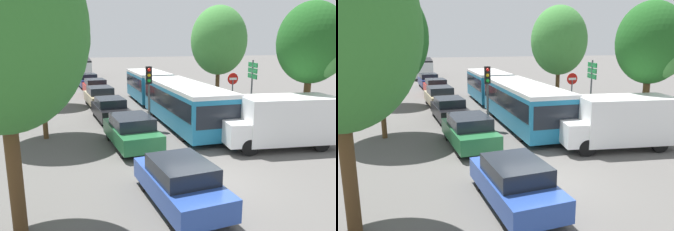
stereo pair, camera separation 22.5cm
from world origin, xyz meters
TOP-DOWN VIEW (x-y plane):
  - ground_plane at (0.00, 0.00)m, footprint 200.00×200.00m
  - articulated_bus at (2.00, 11.01)m, footprint 2.80×16.15m
  - city_bus_rear at (-1.76, 37.89)m, footprint 3.10×11.45m
  - queued_car_blue at (-1.51, -1.13)m, footprint 1.88×3.97m
  - queued_car_green at (-1.70, 4.65)m, footprint 2.01×4.26m
  - queued_car_black at (-1.85, 10.17)m, footprint 1.92×4.07m
  - queued_car_tan at (-1.90, 14.83)m, footprint 2.05×4.35m
  - queued_car_red at (-1.65, 20.50)m, footprint 2.02×4.28m
  - queued_car_navy at (-1.87, 25.84)m, footprint 2.05×4.34m
  - white_van at (4.64, 2.45)m, footprint 5.23×2.67m
  - traffic_light at (-0.15, 7.34)m, footprint 0.36×0.38m
  - no_entry_sign at (5.41, 8.33)m, footprint 0.70×0.08m
  - direction_sign_post at (6.58, 8.06)m, footprint 0.33×1.38m
  - tree_left_mid at (-5.45, 7.24)m, footprint 4.75×4.75m
  - tree_left_far at (-5.60, 16.80)m, footprint 3.82×3.82m
  - tree_right_near at (6.94, 3.56)m, footprint 3.24×3.24m
  - tree_right_mid at (7.42, 14.32)m, footprint 4.40×4.40m

SIDE VIEW (x-z plane):
  - ground_plane at x=0.00m, z-range 0.00..0.00m
  - queued_car_blue at x=-1.51m, z-range 0.01..1.36m
  - queued_car_black at x=-1.85m, z-range 0.01..1.39m
  - queued_car_green at x=-1.70m, z-range 0.01..1.46m
  - queued_car_red at x=-1.65m, z-range 0.01..1.46m
  - queued_car_navy at x=-1.87m, z-range 0.01..1.48m
  - queued_car_tan at x=-1.90m, z-range 0.01..1.49m
  - white_van at x=4.64m, z-range 0.09..2.40m
  - articulated_bus at x=2.00m, z-range 0.18..2.57m
  - city_bus_rear at x=-1.76m, z-range 0.19..2.63m
  - no_entry_sign at x=5.41m, z-range 0.47..3.29m
  - traffic_light at x=-0.15m, z-range 0.80..4.20m
  - direction_sign_post at x=6.58m, z-range 0.77..4.37m
  - tree_right_near at x=6.94m, z-range 1.22..7.77m
  - tree_right_mid at x=7.42m, z-range 0.92..8.39m
  - tree_left_mid at x=-5.45m, z-range 1.13..8.70m
  - tree_left_far at x=-5.60m, z-range 1.47..9.04m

